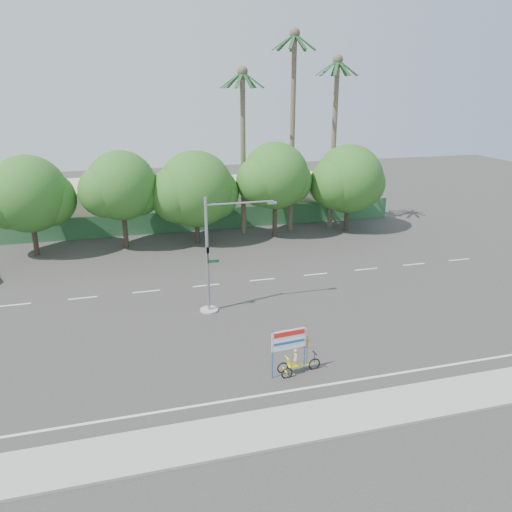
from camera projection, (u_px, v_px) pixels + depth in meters
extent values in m
plane|color=#33302D|center=(267.00, 336.00, 27.19)|extent=(120.00, 120.00, 0.00)
cube|color=gray|center=(319.00, 419.00, 20.33)|extent=(50.00, 2.40, 0.12)
cube|color=#336B3D|center=(202.00, 220.00, 46.47)|extent=(38.00, 0.08, 2.00)
cube|color=beige|center=(91.00, 205.00, 47.76)|extent=(12.00, 8.00, 4.00)
cube|color=beige|center=(270.00, 197.00, 52.29)|extent=(14.00, 8.00, 3.60)
cylinder|color=#473828|center=(34.00, 234.00, 39.55)|extent=(0.40, 0.40, 3.52)
sphere|color=#1D5619|center=(28.00, 194.00, 38.50)|extent=(6.00, 6.00, 6.00)
sphere|color=#1D5619|center=(48.00, 199.00, 39.29)|extent=(4.32, 4.32, 4.32)
sphere|color=#1D5619|center=(9.00, 200.00, 38.04)|extent=(4.56, 4.56, 4.56)
cylinder|color=#473828|center=(125.00, 226.00, 41.25)|extent=(0.40, 0.40, 3.74)
sphere|color=#1D5619|center=(121.00, 185.00, 40.14)|extent=(5.60, 5.60, 5.60)
sphere|color=#1D5619|center=(138.00, 191.00, 40.92)|extent=(4.03, 4.03, 4.03)
sphere|color=#1D5619|center=(105.00, 191.00, 39.71)|extent=(4.26, 4.26, 4.26)
cylinder|color=#473828|center=(197.00, 224.00, 42.81)|extent=(0.40, 0.40, 3.30)
sphere|color=#1D5619|center=(196.00, 189.00, 41.83)|extent=(6.40, 6.40, 6.40)
sphere|color=#1D5619|center=(212.00, 194.00, 42.63)|extent=(4.61, 4.61, 4.61)
sphere|color=#1D5619|center=(179.00, 194.00, 41.34)|extent=(4.86, 4.86, 4.86)
cylinder|color=#473828|center=(275.00, 215.00, 44.46)|extent=(0.40, 0.40, 3.87)
sphere|color=#1D5619|center=(275.00, 176.00, 43.31)|extent=(5.80, 5.80, 5.80)
sphere|color=#1D5619|center=(288.00, 181.00, 44.11)|extent=(4.18, 4.18, 4.18)
sphere|color=#1D5619|center=(262.00, 181.00, 42.87)|extent=(4.41, 4.41, 4.41)
cylinder|color=#473828|center=(347.00, 212.00, 46.27)|extent=(0.40, 0.40, 3.43)
sphere|color=#1D5619|center=(349.00, 179.00, 45.25)|extent=(6.20, 6.20, 6.20)
sphere|color=#1D5619|center=(361.00, 184.00, 46.05)|extent=(4.46, 4.46, 4.46)
sphere|color=#1D5619|center=(336.00, 184.00, 44.77)|extent=(4.71, 4.71, 4.71)
cylinder|color=#70604C|center=(292.00, 138.00, 44.18)|extent=(0.44, 0.44, 17.00)
sphere|color=#70604C|center=(295.00, 33.00, 41.40)|extent=(0.90, 0.90, 0.90)
cube|color=#1C4C21|center=(305.00, 42.00, 41.85)|extent=(1.91, 0.28, 1.36)
cube|color=#1C4C21|center=(300.00, 42.00, 42.34)|extent=(1.65, 1.44, 1.36)
cube|color=#1C4C21|center=(293.00, 43.00, 42.50)|extent=(0.61, 1.93, 1.36)
cube|color=#1C4C21|center=(286.00, 42.00, 42.24)|extent=(1.20, 1.80, 1.36)
cube|color=#1C4C21|center=(283.00, 42.00, 41.69)|extent=(1.89, 0.92, 1.36)
cube|color=#1C4C21|center=(286.00, 41.00, 41.10)|extent=(1.89, 0.92, 1.36)
cube|color=#1C4C21|center=(292.00, 41.00, 40.75)|extent=(1.20, 1.80, 1.36)
cube|color=#1C4C21|center=(300.00, 41.00, 40.81)|extent=(0.61, 1.93, 1.36)
cube|color=#1C4C21|center=(305.00, 41.00, 41.24)|extent=(1.65, 1.44, 1.36)
cylinder|color=#70604C|center=(333.00, 148.00, 45.50)|extent=(0.44, 0.44, 15.00)
sphere|color=#70604C|center=(338.00, 59.00, 43.04)|extent=(0.90, 0.90, 0.90)
cube|color=#1C4C21|center=(347.00, 68.00, 43.49)|extent=(1.91, 0.28, 1.36)
cube|color=#1C4C21|center=(342.00, 68.00, 43.99)|extent=(1.65, 1.44, 1.36)
cube|color=#1C4C21|center=(335.00, 68.00, 44.15)|extent=(0.61, 1.93, 1.36)
cube|color=#1C4C21|center=(329.00, 68.00, 43.89)|extent=(1.20, 1.80, 1.36)
cube|color=#1C4C21|center=(326.00, 68.00, 43.33)|extent=(1.89, 0.92, 1.36)
cube|color=#1C4C21|center=(329.00, 67.00, 42.75)|extent=(1.89, 0.92, 1.36)
cube|color=#1C4C21|center=(336.00, 67.00, 42.40)|extent=(1.20, 1.80, 1.36)
cube|color=#1C4C21|center=(344.00, 67.00, 42.45)|extent=(0.61, 1.93, 1.36)
cube|color=#1C4C21|center=(348.00, 67.00, 42.89)|extent=(1.65, 1.44, 1.36)
cylinder|color=#70604C|center=(243.00, 157.00, 43.55)|extent=(0.44, 0.44, 14.00)
sphere|color=#70604C|center=(242.00, 71.00, 41.26)|extent=(0.90, 0.90, 0.90)
cube|color=#1C4C21|center=(253.00, 80.00, 41.71)|extent=(1.91, 0.28, 1.36)
cube|color=#1C4C21|center=(249.00, 80.00, 42.21)|extent=(1.65, 1.44, 1.36)
cube|color=#1C4C21|center=(242.00, 80.00, 42.36)|extent=(0.61, 1.93, 1.36)
cube|color=#1C4C21|center=(235.00, 80.00, 42.10)|extent=(1.20, 1.80, 1.36)
cube|color=#1C4C21|center=(231.00, 80.00, 41.55)|extent=(1.89, 0.92, 1.36)
cube|color=#1C4C21|center=(233.00, 80.00, 40.96)|extent=(1.89, 0.92, 1.36)
cube|color=#1C4C21|center=(239.00, 80.00, 40.61)|extent=(1.20, 1.80, 1.36)
cube|color=#1C4C21|center=(247.00, 80.00, 40.67)|extent=(0.61, 1.93, 1.36)
cube|color=#1C4C21|center=(253.00, 80.00, 41.10)|extent=(1.65, 1.44, 1.36)
cylinder|color=gray|center=(209.00, 310.00, 30.20)|extent=(1.10, 1.10, 0.10)
cylinder|color=gray|center=(207.00, 256.00, 29.07)|extent=(0.18, 0.18, 7.00)
cylinder|color=gray|center=(240.00, 203.00, 28.57)|extent=(4.00, 0.10, 0.10)
cube|color=gray|center=(272.00, 203.00, 29.07)|extent=(0.55, 0.20, 0.12)
imported|color=black|center=(208.00, 256.00, 28.84)|extent=(0.16, 0.20, 1.00)
cube|color=#14662D|center=(213.00, 261.00, 29.27)|extent=(0.70, 0.04, 0.18)
torus|color=black|center=(314.00, 364.00, 23.94)|extent=(0.62, 0.12, 0.61)
torus|color=black|center=(283.00, 368.00, 23.67)|extent=(0.58, 0.12, 0.57)
torus|color=black|center=(287.00, 373.00, 23.22)|extent=(0.58, 0.12, 0.57)
cube|color=yellow|center=(300.00, 366.00, 23.67)|extent=(1.54, 0.19, 0.05)
cube|color=yellow|center=(285.00, 370.00, 23.44)|extent=(0.10, 0.55, 0.05)
cube|color=yellow|center=(293.00, 365.00, 23.51)|extent=(0.48, 0.42, 0.05)
cube|color=yellow|center=(288.00, 361.00, 23.35)|extent=(0.24, 0.40, 0.49)
cylinder|color=black|center=(315.00, 357.00, 23.82)|extent=(0.03, 0.03, 0.50)
cube|color=black|center=(315.00, 353.00, 23.74)|extent=(0.07, 0.41, 0.04)
imported|color=#CCB284|center=(296.00, 358.00, 23.45)|extent=(0.26, 0.38, 0.98)
cylinder|color=#184DB5|center=(273.00, 355.00, 22.92)|extent=(0.05, 0.05, 2.45)
cylinder|color=#184DB5|center=(305.00, 349.00, 23.45)|extent=(0.05, 0.05, 2.45)
cube|color=white|center=(289.00, 340.00, 22.98)|extent=(1.72, 0.19, 1.00)
cube|color=red|center=(289.00, 334.00, 22.85)|extent=(1.54, 0.15, 0.24)
cube|color=#184DB5|center=(289.00, 342.00, 23.00)|extent=(1.54, 0.15, 0.13)
cylinder|color=black|center=(307.00, 353.00, 23.59)|extent=(0.02, 0.02, 1.90)
cube|color=red|center=(301.00, 343.00, 23.29)|extent=(0.80, 0.09, 0.59)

